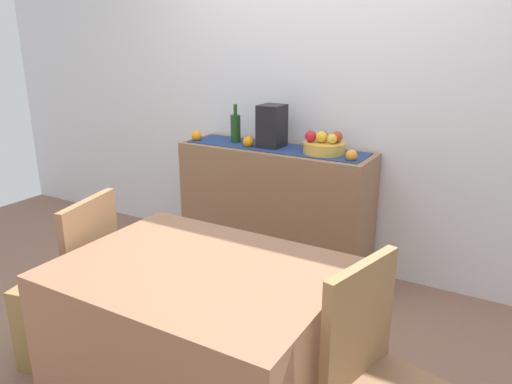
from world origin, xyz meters
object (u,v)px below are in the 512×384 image
at_px(coffee_maker, 272,126).
at_px(chair_near_window, 72,313).
at_px(fruit_bowl, 324,148).
at_px(sideboard_console, 274,208).
at_px(wine_bottle, 236,128).
at_px(dining_table, 201,344).

height_order(coffee_maker, chair_near_window, coffee_maker).
height_order(fruit_bowl, coffee_maker, coffee_maker).
bearing_deg(chair_near_window, sideboard_console, 75.66).
relative_size(sideboard_console, wine_bottle, 4.93).
xyz_separation_m(sideboard_console, wine_bottle, (-0.32, 0.00, 0.55)).
xyz_separation_m(coffee_maker, chair_near_window, (-0.36, -1.50, -0.77)).
bearing_deg(dining_table, fruit_bowl, 93.05).
relative_size(coffee_maker, chair_near_window, 0.33).
bearing_deg(fruit_bowl, sideboard_console, 180.00).
height_order(coffee_maker, dining_table, coffee_maker).
height_order(sideboard_console, chair_near_window, chair_near_window).
xyz_separation_m(fruit_bowl, wine_bottle, (-0.69, 0.00, 0.07)).
xyz_separation_m(sideboard_console, fruit_bowl, (0.36, 0.00, 0.49)).
bearing_deg(dining_table, sideboard_console, 106.45).
distance_m(wine_bottle, chair_near_window, 1.68).
height_order(fruit_bowl, chair_near_window, fruit_bowl).
height_order(wine_bottle, dining_table, wine_bottle).
bearing_deg(sideboard_console, dining_table, -73.55).
bearing_deg(wine_bottle, chair_near_window, -92.28).
xyz_separation_m(dining_table, chair_near_window, (-0.83, 0.00, -0.10)).
relative_size(coffee_maker, dining_table, 0.26).
xyz_separation_m(coffee_maker, dining_table, (0.47, -1.51, -0.67)).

